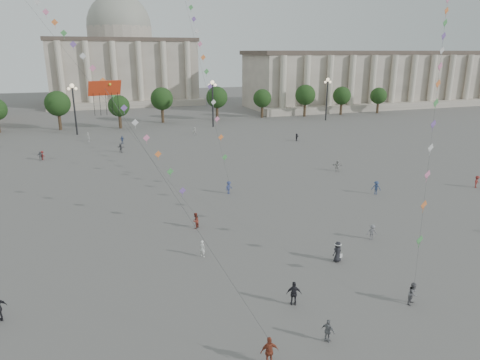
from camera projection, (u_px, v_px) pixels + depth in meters
name	position (u px, v px, depth m)	size (l,w,h in m)	color
ground	(275.00, 285.00, 32.30)	(360.00, 360.00, 0.00)	#5D5A57
hall_east	(371.00, 79.00, 138.44)	(84.00, 26.22, 17.20)	gray
hall_central	(122.00, 60.00, 144.99)	(48.30, 34.30, 35.50)	gray
tree_row	(143.00, 102.00, 101.24)	(137.12, 5.12, 8.00)	#35291A
lamp_post_mid_west	(73.00, 100.00, 88.70)	(2.00, 0.90, 10.65)	#262628
lamp_post_mid_east	(213.00, 95.00, 98.19)	(2.00, 0.90, 10.65)	#262628
lamp_post_far_east	(327.00, 91.00, 107.67)	(2.00, 0.90, 10.65)	#262628
person_crowd_0	(122.00, 140.00, 81.77)	(0.88, 0.37, 1.51)	#394B82
person_crowd_4	(195.00, 131.00, 90.57)	(1.46, 0.47, 1.58)	silver
person_crowd_6	(372.00, 232.00, 39.96)	(0.97, 0.56, 1.51)	slate
person_crowd_7	(337.00, 166.00, 62.97)	(1.52, 0.48, 1.64)	#ADACA9
person_crowd_8	(477.00, 182.00, 55.25)	(1.04, 0.59, 1.60)	maroon
person_crowd_9	(297.00, 137.00, 84.35)	(1.37, 0.44, 1.48)	black
person_crowd_10	(88.00, 137.00, 83.65)	(0.65, 0.43, 1.79)	#AFAEAA
person_crowd_12	(121.00, 148.00, 74.80)	(1.47, 0.47, 1.59)	#5C5D61
person_crowd_13	(202.00, 249.00, 36.61)	(0.55, 0.36, 1.52)	silver
person_crowd_14	(376.00, 188.00, 52.68)	(1.10, 0.63, 1.70)	navy
person_crowd_16	(40.00, 156.00, 69.23)	(0.87, 0.36, 1.49)	slate
person_crowd_17	(43.00, 155.00, 69.52)	(0.97, 0.56, 1.50)	maroon
tourist_0	(269.00, 351.00, 23.87)	(1.05, 0.44, 1.79)	brown
tourist_1	(294.00, 293.00, 29.58)	(1.04, 0.43, 1.77)	#232227
tourist_3	(328.00, 331.00, 25.84)	(0.88, 0.37, 1.50)	slate
kite_flyer_0	(196.00, 221.00, 42.54)	(0.78, 0.61, 1.61)	maroon
kite_flyer_1	(229.00, 187.00, 52.96)	(1.03, 0.59, 1.60)	navy
kite_flyer_2	(413.00, 293.00, 29.73)	(0.79, 0.62, 1.63)	#5F5E62
hat_person	(338.00, 251.00, 35.74)	(0.99, 0.78, 1.78)	black
dragon_kite	(107.00, 100.00, 29.19)	(4.69, 6.80, 19.40)	red
kite_train_west	(47.00, 17.00, 50.42)	(24.35, 36.63, 56.92)	#3F3F3F
kite_train_east	(448.00, 0.00, 50.62)	(40.26, 42.39, 71.27)	#3F3F3F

